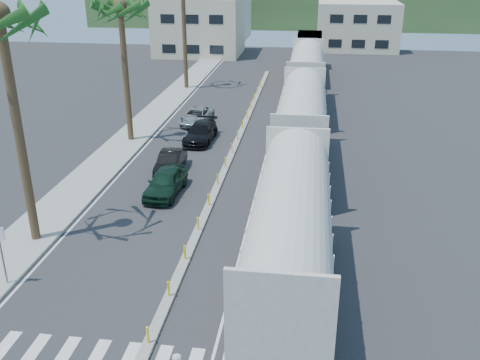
# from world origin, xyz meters

# --- Properties ---
(ground) EXTENTS (140.00, 140.00, 0.00)m
(ground) POSITION_xyz_m (0.00, 0.00, 0.00)
(ground) COLOR #28282B
(ground) RESTS_ON ground
(sidewalk) EXTENTS (3.00, 90.00, 0.15)m
(sidewalk) POSITION_xyz_m (-8.50, 25.00, 0.07)
(sidewalk) COLOR gray
(sidewalk) RESTS_ON ground
(rails) EXTENTS (1.56, 100.00, 0.06)m
(rails) POSITION_xyz_m (5.00, 28.00, 0.03)
(rails) COLOR black
(rails) RESTS_ON ground
(median) EXTENTS (0.45, 60.00, 0.85)m
(median) POSITION_xyz_m (0.00, 19.96, 0.09)
(median) COLOR gray
(median) RESTS_ON ground
(lane_markings) EXTENTS (9.42, 90.00, 0.01)m
(lane_markings) POSITION_xyz_m (-2.15, 25.00, 0.00)
(lane_markings) COLOR silver
(lane_markings) RESTS_ON ground
(freight_train) EXTENTS (3.00, 60.94, 5.85)m
(freight_train) POSITION_xyz_m (5.00, 22.61, 2.91)
(freight_train) COLOR beige
(freight_train) RESTS_ON ground
(street_sign) EXTENTS (0.60, 0.08, 3.00)m
(street_sign) POSITION_xyz_m (-7.30, 2.00, 1.97)
(street_sign) COLOR slate
(street_sign) RESTS_ON ground
(buildings) EXTENTS (38.00, 27.00, 10.00)m
(buildings) POSITION_xyz_m (-6.41, 71.66, 4.36)
(buildings) COLOR beige
(buildings) RESTS_ON ground
(car_lead) EXTENTS (2.26, 4.74, 1.56)m
(car_lead) POSITION_xyz_m (-2.93, 12.51, 0.78)
(car_lead) COLOR black
(car_lead) RESTS_ON ground
(car_second) EXTENTS (1.65, 4.24, 1.37)m
(car_second) POSITION_xyz_m (-3.57, 16.14, 0.69)
(car_second) COLOR black
(car_second) RESTS_ON ground
(car_third) EXTENTS (2.33, 5.04, 1.42)m
(car_third) POSITION_xyz_m (-2.85, 22.64, 0.71)
(car_third) COLOR black
(car_third) RESTS_ON ground
(car_rear) EXTENTS (2.97, 5.05, 1.30)m
(car_rear) POSITION_xyz_m (-4.18, 27.36, 0.65)
(car_rear) COLOR #A7AAAC
(car_rear) RESTS_ON ground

